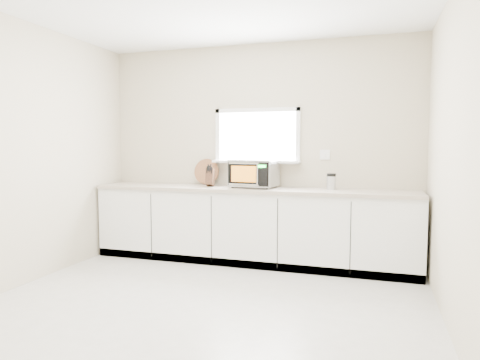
% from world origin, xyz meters
% --- Properties ---
extents(ground, '(4.00, 4.00, 0.00)m').
position_xyz_m(ground, '(0.00, 0.00, 0.00)').
color(ground, beige).
rests_on(ground, ground).
extents(back_wall, '(4.00, 0.17, 2.70)m').
position_xyz_m(back_wall, '(0.00, 2.00, 1.36)').
color(back_wall, beige).
rests_on(back_wall, ground).
extents(cabinets, '(3.92, 0.60, 0.88)m').
position_xyz_m(cabinets, '(0.00, 1.70, 0.44)').
color(cabinets, white).
rests_on(cabinets, ground).
extents(countertop, '(3.92, 0.64, 0.04)m').
position_xyz_m(countertop, '(0.00, 1.69, 0.90)').
color(countertop, '#B6A596').
rests_on(countertop, cabinets).
extents(microwave, '(0.57, 0.48, 0.34)m').
position_xyz_m(microwave, '(0.03, 1.75, 1.10)').
color(microwave, black).
rests_on(microwave, countertop).
extents(knife_block, '(0.13, 0.21, 0.28)m').
position_xyz_m(knife_block, '(-0.53, 1.68, 1.04)').
color(knife_block, '#4F2F1C').
rests_on(knife_block, countertop).
extents(cutting_board, '(0.34, 0.08, 0.34)m').
position_xyz_m(cutting_board, '(-0.68, 1.94, 1.09)').
color(cutting_board, brown).
rests_on(cutting_board, countertop).
extents(coffee_grinder, '(0.14, 0.14, 0.19)m').
position_xyz_m(coffee_grinder, '(0.95, 1.77, 1.01)').
color(coffee_grinder, '#B9BCC1').
rests_on(coffee_grinder, countertop).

